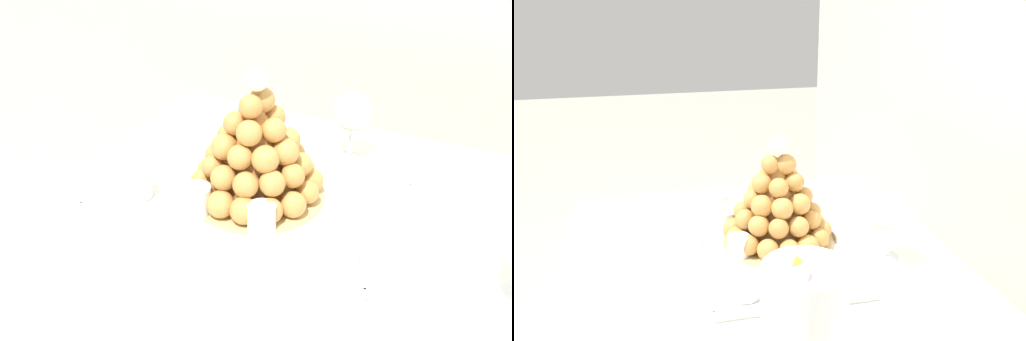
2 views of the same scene
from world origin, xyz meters
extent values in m
cylinder|color=brown|center=(-0.57, 0.35, 0.36)|extent=(0.04, 0.04, 0.72)
cube|color=brown|center=(0.00, 0.00, 0.73)|extent=(1.26, 0.82, 0.02)
cube|color=white|center=(0.00, 0.00, 0.74)|extent=(1.32, 0.88, 0.00)
cube|color=white|center=(0.00, 0.44, 0.61)|extent=(1.32, 0.01, 0.25)
cube|color=white|center=(-0.66, 0.00, 0.61)|extent=(0.01, 0.88, 0.25)
cube|color=white|center=(-0.28, 0.03, 0.75)|extent=(0.54, 0.32, 0.01)
cube|color=white|center=(-0.28, -0.13, 0.76)|extent=(0.54, 0.01, 0.02)
cube|color=white|center=(-0.28, 0.19, 0.76)|extent=(0.54, 0.01, 0.02)
cube|color=white|center=(-0.55, 0.03, 0.76)|extent=(0.01, 0.32, 0.02)
cube|color=white|center=(-0.01, 0.03, 0.76)|extent=(0.01, 0.32, 0.02)
cylinder|color=white|center=(-0.28, 0.03, 0.75)|extent=(0.30, 0.30, 0.00)
cylinder|color=tan|center=(-0.28, 0.06, 0.76)|extent=(0.26, 0.26, 0.01)
cone|color=#AD7338|center=(-0.28, 0.06, 0.86)|extent=(0.18, 0.18, 0.20)
sphere|color=#CB9046|center=(-0.17, 0.06, 0.79)|extent=(0.04, 0.04, 0.04)
sphere|color=#CC9147|center=(-0.18, 0.10, 0.78)|extent=(0.05, 0.05, 0.05)
sphere|color=#CA8D45|center=(-0.21, 0.14, 0.78)|extent=(0.05, 0.05, 0.05)
sphere|color=#CE9349|center=(-0.25, 0.16, 0.78)|extent=(0.05, 0.05, 0.05)
sphere|color=#CB8F46|center=(-0.30, 0.16, 0.78)|extent=(0.04, 0.04, 0.04)
sphere|color=#D0954A|center=(-0.34, 0.14, 0.79)|extent=(0.04, 0.04, 0.04)
sphere|color=#CB9046|center=(-0.37, 0.10, 0.79)|extent=(0.05, 0.05, 0.05)
sphere|color=#CF9449|center=(-0.38, 0.06, 0.79)|extent=(0.05, 0.05, 0.05)
sphere|color=#C98D44|center=(-0.37, 0.01, 0.79)|extent=(0.04, 0.04, 0.04)
sphere|color=#CD9248|center=(-0.34, -0.02, 0.78)|extent=(0.05, 0.05, 0.05)
sphere|color=#CF9449|center=(-0.30, -0.04, 0.79)|extent=(0.05, 0.05, 0.05)
sphere|color=#CB9046|center=(-0.25, -0.04, 0.79)|extent=(0.05, 0.05, 0.05)
sphere|color=#CB9046|center=(-0.21, -0.02, 0.79)|extent=(0.05, 0.05, 0.05)
sphere|color=#CD9147|center=(-0.18, 0.01, 0.78)|extent=(0.05, 0.05, 0.05)
sphere|color=#D0954A|center=(-0.20, 0.09, 0.82)|extent=(0.05, 0.05, 0.05)
sphere|color=#CA8E45|center=(-0.23, 0.12, 0.82)|extent=(0.04, 0.04, 0.04)
sphere|color=#CE9349|center=(-0.27, 0.14, 0.83)|extent=(0.04, 0.04, 0.04)
sphere|color=#CA8E45|center=(-0.32, 0.13, 0.82)|extent=(0.05, 0.05, 0.05)
sphere|color=#C98D45|center=(-0.35, 0.10, 0.83)|extent=(0.04, 0.04, 0.04)
sphere|color=#CD9147|center=(-0.36, 0.05, 0.82)|extent=(0.05, 0.05, 0.05)
sphere|color=#C98D45|center=(-0.34, 0.01, 0.83)|extent=(0.04, 0.04, 0.04)
sphere|color=#CB8F46|center=(-0.31, -0.02, 0.83)|extent=(0.05, 0.05, 0.05)
sphere|color=#CB9046|center=(-0.26, -0.02, 0.83)|extent=(0.05, 0.05, 0.05)
sphere|color=#CE9248|center=(-0.22, 0.00, 0.83)|extent=(0.05, 0.05, 0.05)
sphere|color=#C98D44|center=(-0.20, 0.04, 0.83)|extent=(0.05, 0.05, 0.05)
sphere|color=#CF9549|center=(-0.23, 0.10, 0.86)|extent=(0.05, 0.05, 0.05)
sphere|color=#CB8F46|center=(-0.27, 0.12, 0.87)|extent=(0.04, 0.04, 0.04)
sphere|color=#CC9047|center=(-0.32, 0.10, 0.87)|extent=(0.05, 0.05, 0.05)
sphere|color=#CA8E45|center=(-0.34, 0.06, 0.87)|extent=(0.04, 0.04, 0.04)
sphere|color=#CD9147|center=(-0.32, 0.02, 0.87)|extent=(0.05, 0.05, 0.05)
sphere|color=#CE9349|center=(-0.28, 0.00, 0.86)|extent=(0.05, 0.05, 0.05)
sphere|color=#CD9147|center=(-0.24, 0.01, 0.87)|extent=(0.05, 0.05, 0.05)
sphere|color=#CF9449|center=(-0.22, 0.05, 0.86)|extent=(0.05, 0.05, 0.05)
sphere|color=#C98C44|center=(-0.26, 0.09, 0.91)|extent=(0.04, 0.04, 0.04)
sphere|color=#CC9047|center=(-0.30, 0.09, 0.91)|extent=(0.05, 0.05, 0.05)
sphere|color=#CB8F46|center=(-0.31, 0.04, 0.91)|extent=(0.04, 0.04, 0.04)
sphere|color=#D0954A|center=(-0.27, 0.02, 0.91)|extent=(0.05, 0.05, 0.05)
sphere|color=#CC9047|center=(-0.24, 0.05, 0.90)|extent=(0.04, 0.04, 0.04)
sphere|color=#CC9047|center=(-0.27, 0.07, 0.95)|extent=(0.05, 0.05, 0.05)
sphere|color=#C98C44|center=(-0.28, 0.04, 0.95)|extent=(0.04, 0.04, 0.04)
sphere|color=white|center=(-0.28, 0.06, 0.99)|extent=(0.04, 0.04, 0.04)
cylinder|color=silver|center=(-0.48, -0.05, 0.78)|extent=(0.06, 0.06, 0.05)
cylinder|color=brown|center=(-0.48, -0.05, 0.76)|extent=(0.06, 0.06, 0.02)
cylinder|color=#8C603D|center=(-0.48, -0.05, 0.78)|extent=(0.06, 0.06, 0.01)
sphere|color=brown|center=(-0.49, -0.05, 0.79)|extent=(0.02, 0.02, 0.02)
cylinder|color=silver|center=(-0.35, -0.05, 0.78)|extent=(0.05, 0.05, 0.06)
cylinder|color=brown|center=(-0.35, -0.05, 0.77)|extent=(0.05, 0.05, 0.02)
cylinder|color=#8C603D|center=(-0.35, -0.05, 0.79)|extent=(0.05, 0.05, 0.02)
sphere|color=brown|center=(-0.35, -0.05, 0.80)|extent=(0.02, 0.02, 0.02)
cylinder|color=silver|center=(-0.22, -0.05, 0.78)|extent=(0.05, 0.05, 0.05)
cylinder|color=#F4EAC6|center=(-0.22, -0.05, 0.77)|extent=(0.05, 0.05, 0.02)
cylinder|color=white|center=(-0.22, -0.05, 0.79)|extent=(0.05, 0.05, 0.02)
sphere|color=brown|center=(-0.21, -0.04, 0.80)|extent=(0.01, 0.01, 0.01)
cylinder|color=silver|center=(-0.07, -0.06, 0.78)|extent=(0.06, 0.06, 0.05)
cylinder|color=gold|center=(-0.07, -0.06, 0.76)|extent=(0.05, 0.05, 0.02)
cylinder|color=#EAC166|center=(-0.07, -0.06, 0.78)|extent=(0.05, 0.05, 0.01)
sphere|color=brown|center=(-0.07, -0.06, 0.79)|extent=(0.02, 0.02, 0.02)
cylinder|color=silver|center=(-0.16, 0.28, 0.75)|extent=(0.06, 0.06, 0.00)
cylinder|color=silver|center=(-0.16, 0.28, 0.79)|extent=(0.01, 0.01, 0.07)
sphere|color=silver|center=(-0.16, 0.28, 0.86)|extent=(0.08, 0.08, 0.08)
cylinder|color=#EAE08C|center=(-0.16, 0.28, 0.85)|extent=(0.06, 0.06, 0.03)
camera|label=1|loc=(0.12, -0.78, 1.37)|focal=40.19mm
camera|label=2|loc=(0.77, -0.20, 1.32)|focal=35.76mm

